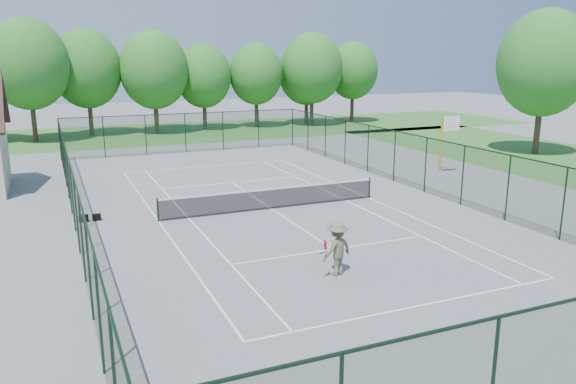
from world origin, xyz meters
The scene contains 12 objects.
ground centered at (0.00, 0.00, 0.00)m, with size 140.00×140.00×0.00m, color slate.
grass_far centered at (0.00, 30.00, 0.01)m, with size 80.00×16.00×0.01m, color #3C742D.
grass_side centered at (24.00, 4.00, 0.01)m, with size 14.00×40.00×0.01m, color #3C742D.
court_lines centered at (0.00, 0.00, 0.00)m, with size 11.05×23.85×0.01m.
tennis_net centered at (0.00, 0.00, 0.58)m, with size 11.08×0.08×1.10m.
fence_enclosure centered at (0.00, 0.00, 1.56)m, with size 18.05×36.05×3.02m.
tree_line_far centered at (0.00, 30.00, 5.99)m, with size 39.40×6.40×9.70m.
basketball_goal centered at (13.34, 3.76, 2.57)m, with size 1.20×1.43×3.65m.
tree_side centered at (24.42, 6.94, 6.74)m, with size 6.75×6.75×10.69m.
sports_bag_a centered at (-8.59, 1.33, 0.16)m, with size 0.40×0.24×0.32m, color black.
sports_bag_b centered at (-8.03, 1.33, 0.15)m, with size 0.39×0.24×0.30m, color black.
tennis_player centered at (-1.08, -8.72, 0.93)m, with size 2.01×1.03×1.86m.
Camera 1 is at (-9.69, -24.56, 7.27)m, focal length 35.00 mm.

